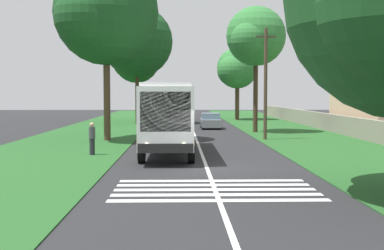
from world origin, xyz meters
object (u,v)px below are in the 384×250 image
at_px(roadside_tree_left_2, 105,17).
at_px(roadside_tree_right_0, 236,70).
at_px(coach_bus, 168,114).
at_px(trailing_car_0, 211,121).
at_px(trailing_minibus_0, 172,107).
at_px(pedestrian, 92,138).
at_px(roadside_tree_right_1, 254,38).
at_px(roadside_tree_left_0, 136,44).
at_px(roadside_tree_left_1, 135,61).
at_px(utility_pole, 266,82).
at_px(trailing_car_1, 173,117).

relative_size(roadside_tree_left_2, roadside_tree_right_0, 1.39).
height_order(coach_bus, trailing_car_0, coach_bus).
xyz_separation_m(trailing_minibus_0, pedestrian, (-39.92, 3.66, -0.64)).
height_order(roadside_tree_right_0, roadside_tree_right_1, roadside_tree_right_1).
xyz_separation_m(roadside_tree_left_0, roadside_tree_left_1, (6.92, 0.66, -1.41)).
height_order(roadside_tree_left_0, roadside_tree_left_1, roadside_tree_left_0).
bearing_deg(roadside_tree_left_2, coach_bus, -151.01).
bearing_deg(roadside_tree_left_2, roadside_tree_right_1, -57.41).
relative_size(roadside_tree_left_1, roadside_tree_right_0, 1.14).
height_order(roadside_tree_left_0, roadside_tree_right_0, roadside_tree_left_0).
relative_size(roadside_tree_right_0, pedestrian, 5.17).
distance_m(trailing_car_0, roadside_tree_right_1, 9.24).
xyz_separation_m(coach_bus, roadside_tree_left_1, (35.24, 4.67, 4.96)).
xyz_separation_m(coach_bus, utility_pole, (8.15, -6.58, 1.88)).
bearing_deg(coach_bus, trailing_car_0, -9.84).
bearing_deg(coach_bus, roadside_tree_right_1, -24.08).
bearing_deg(roadside_tree_right_1, roadside_tree_left_1, 29.76).
bearing_deg(trailing_car_1, utility_pole, -161.74).
relative_size(coach_bus, trailing_minibus_0, 1.86).
height_order(roadside_tree_left_1, roadside_tree_left_2, roadside_tree_left_2).
xyz_separation_m(coach_bus, pedestrian, (-0.84, 3.95, -1.24)).
distance_m(roadside_tree_left_2, roadside_tree_right_1, 13.35).
height_order(coach_bus, roadside_tree_left_2, roadside_tree_left_2).
relative_size(roadside_tree_right_1, utility_pole, 1.34).
relative_size(trailing_minibus_0, roadside_tree_right_1, 0.58).
height_order(roadside_tree_left_2, roadside_tree_right_1, roadside_tree_left_2).
bearing_deg(roadside_tree_left_1, coach_bus, -172.45).
height_order(trailing_car_1, roadside_tree_left_0, roadside_tree_left_0).
xyz_separation_m(roadside_tree_left_0, roadside_tree_right_1, (-13.13, -10.80, -0.75)).
height_order(trailing_car_0, trailing_car_1, same).
bearing_deg(roadside_tree_left_2, utility_pole, -89.29).
relative_size(trailing_car_0, pedestrian, 2.54).
bearing_deg(pedestrian, utility_pole, -49.50).
bearing_deg(roadside_tree_right_1, utility_pole, 178.30).
xyz_separation_m(roadside_tree_left_1, utility_pole, (-27.09, -11.25, -3.08)).
xyz_separation_m(trailing_car_0, roadside_tree_right_0, (15.62, -4.00, 5.45)).
bearing_deg(pedestrian, trailing_car_0, -19.54).
relative_size(trailing_minibus_0, roadside_tree_right_0, 0.69).
distance_m(trailing_car_0, pedestrian, 22.22).
relative_size(coach_bus, trailing_car_0, 2.60).
bearing_deg(trailing_car_0, trailing_car_1, 23.33).
bearing_deg(trailing_minibus_0, coach_bus, -179.58).
xyz_separation_m(roadside_tree_right_0, pedestrian, (-36.56, 11.43, -5.21)).
distance_m(trailing_car_0, roadside_tree_left_0, 13.62).
bearing_deg(roadside_tree_left_1, roadside_tree_right_0, -87.74).
height_order(roadside_tree_left_0, utility_pole, roadside_tree_left_0).
bearing_deg(utility_pole, roadside_tree_right_0, -1.88).
relative_size(trailing_car_1, roadside_tree_right_0, 0.49).
bearing_deg(trailing_car_0, utility_pole, -165.47).
relative_size(roadside_tree_left_1, roadside_tree_left_2, 0.82).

